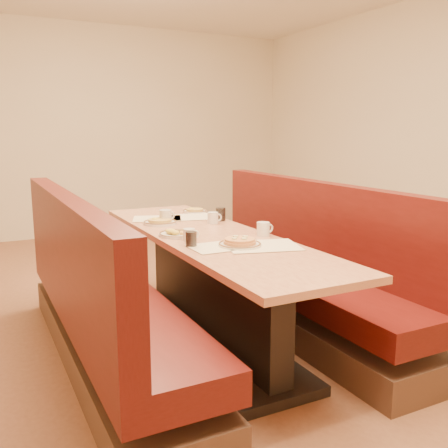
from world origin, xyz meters
name	(u,v)px	position (x,y,z in m)	size (l,w,h in m)	color
ground	(210,342)	(0.00, 0.00, 0.00)	(8.00, 8.00, 0.00)	#9E6647
room_envelope	(209,44)	(0.00, 0.00, 1.93)	(6.04, 8.04, 2.82)	beige
diner_table	(210,289)	(0.00, 0.00, 0.37)	(0.70, 2.50, 0.75)	black
booth_left	(100,308)	(-0.73, 0.00, 0.36)	(0.55, 2.50, 1.05)	#4C3326
booth_right	(300,277)	(0.73, 0.00, 0.36)	(0.55, 2.50, 1.05)	#4C3326
placemat_near_left	(220,247)	(-0.11, -0.37, 0.75)	(0.34, 0.26, 0.00)	beige
placemat_near_right	(263,246)	(0.12, -0.46, 0.75)	(0.42, 0.31, 0.00)	beige
placemat_far_left	(157,219)	(-0.12, 0.68, 0.75)	(0.36, 0.27, 0.00)	beige
placemat_far_right	(189,217)	(0.12, 0.63, 0.75)	(0.40, 0.30, 0.00)	beige
pancake_plate	(240,243)	(0.00, -0.40, 0.77)	(0.25, 0.25, 0.06)	silver
eggs_plate	(178,234)	(-0.21, 0.04, 0.76)	(0.25, 0.25, 0.05)	silver
extra_plate_mid	(195,211)	(0.26, 0.84, 0.76)	(0.20, 0.20, 0.04)	silver
extra_plate_far	(160,222)	(-0.17, 0.47, 0.77)	(0.24, 0.24, 0.05)	silver
coffee_mug_a	(264,229)	(0.28, -0.21, 0.80)	(0.12, 0.08, 0.09)	silver
coffee_mug_b	(190,235)	(-0.20, -0.14, 0.79)	(0.10, 0.07, 0.08)	silver
coffee_mug_c	(213,218)	(0.18, 0.32, 0.79)	(0.11, 0.08, 0.08)	silver
coffee_mug_d	(166,216)	(-0.11, 0.51, 0.80)	(0.12, 0.09, 0.09)	silver
soda_tumbler_near	(191,239)	(-0.25, -0.28, 0.79)	(0.06, 0.06, 0.09)	black
soda_tumbler_mid	(221,214)	(0.28, 0.40, 0.80)	(0.07, 0.07, 0.10)	black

